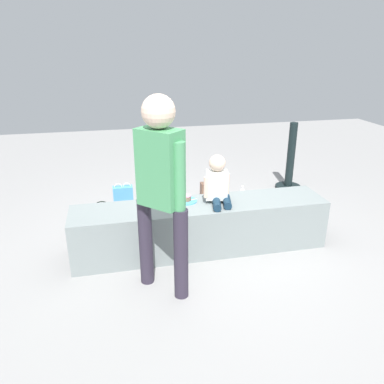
{
  "coord_description": "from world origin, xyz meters",
  "views": [
    {
      "loc": [
        -0.82,
        -3.3,
        1.97
      ],
      "look_at": [
        -0.15,
        -0.28,
        0.75
      ],
      "focal_mm": 35.36,
      "sensor_mm": 36.0,
      "label": 1
    }
  ],
  "objects_px": {
    "cake_plate": "(186,199)",
    "handbag_black_leather": "(103,217)",
    "gift_bag": "(123,198)",
    "adult_standing": "(161,181)",
    "party_cup_red": "(144,216)",
    "child_seated": "(218,182)",
    "cake_box_white": "(153,204)",
    "water_bottle_near_gift": "(242,195)",
    "handbag_brown_canvas": "(212,191)"
  },
  "relations": [
    {
      "from": "cake_box_white",
      "to": "handbag_brown_canvas",
      "type": "xyz_separation_m",
      "value": [
        0.81,
        0.11,
        0.08
      ]
    },
    {
      "from": "water_bottle_near_gift",
      "to": "child_seated",
      "type": "bearing_deg",
      "value": -121.94
    },
    {
      "from": "child_seated",
      "to": "cake_box_white",
      "type": "bearing_deg",
      "value": 114.55
    },
    {
      "from": "party_cup_red",
      "to": "handbag_brown_canvas",
      "type": "relative_size",
      "value": 0.29
    },
    {
      "from": "water_bottle_near_gift",
      "to": "party_cup_red",
      "type": "xyz_separation_m",
      "value": [
        -1.31,
        -0.25,
        -0.06
      ]
    },
    {
      "from": "handbag_black_leather",
      "to": "cake_box_white",
      "type": "bearing_deg",
      "value": 30.1
    },
    {
      "from": "party_cup_red",
      "to": "cake_box_white",
      "type": "distance_m",
      "value": 0.37
    },
    {
      "from": "adult_standing",
      "to": "cake_plate",
      "type": "distance_m",
      "value": 0.9
    },
    {
      "from": "adult_standing",
      "to": "party_cup_red",
      "type": "relative_size",
      "value": 16.27
    },
    {
      "from": "child_seated",
      "to": "party_cup_red",
      "type": "height_order",
      "value": "child_seated"
    },
    {
      "from": "adult_standing",
      "to": "party_cup_red",
      "type": "bearing_deg",
      "value": 91.32
    },
    {
      "from": "child_seated",
      "to": "cake_plate",
      "type": "relative_size",
      "value": 2.16
    },
    {
      "from": "handbag_black_leather",
      "to": "water_bottle_near_gift",
      "type": "bearing_deg",
      "value": 8.48
    },
    {
      "from": "gift_bag",
      "to": "party_cup_red",
      "type": "bearing_deg",
      "value": -57.74
    },
    {
      "from": "cake_plate",
      "to": "handbag_brown_canvas",
      "type": "distance_m",
      "value": 1.35
    },
    {
      "from": "child_seated",
      "to": "adult_standing",
      "type": "height_order",
      "value": "adult_standing"
    },
    {
      "from": "cake_plate",
      "to": "gift_bag",
      "type": "xyz_separation_m",
      "value": [
        -0.59,
        1.04,
        -0.36
      ]
    },
    {
      "from": "party_cup_red",
      "to": "handbag_brown_canvas",
      "type": "distance_m",
      "value": 1.06
    },
    {
      "from": "handbag_black_leather",
      "to": "adult_standing",
      "type": "bearing_deg",
      "value": -69.45
    },
    {
      "from": "child_seated",
      "to": "water_bottle_near_gift",
      "type": "relative_size",
      "value": 2.02
    },
    {
      "from": "child_seated",
      "to": "cake_box_white",
      "type": "relative_size",
      "value": 1.62
    },
    {
      "from": "adult_standing",
      "to": "cake_plate",
      "type": "relative_size",
      "value": 7.29
    },
    {
      "from": "gift_bag",
      "to": "water_bottle_near_gift",
      "type": "height_order",
      "value": "gift_bag"
    },
    {
      "from": "gift_bag",
      "to": "handbag_black_leather",
      "type": "bearing_deg",
      "value": -125.21
    },
    {
      "from": "cake_plate",
      "to": "water_bottle_near_gift",
      "type": "distance_m",
      "value": 1.39
    },
    {
      "from": "adult_standing",
      "to": "handbag_brown_canvas",
      "type": "xyz_separation_m",
      "value": [
        0.93,
        1.83,
        -0.86
      ]
    },
    {
      "from": "party_cup_red",
      "to": "handbag_brown_canvas",
      "type": "height_order",
      "value": "handbag_brown_canvas"
    },
    {
      "from": "water_bottle_near_gift",
      "to": "handbag_brown_canvas",
      "type": "xyz_separation_m",
      "value": [
        -0.35,
        0.21,
        0.02
      ]
    },
    {
      "from": "cake_plate",
      "to": "water_bottle_near_gift",
      "type": "xyz_separation_m",
      "value": [
        0.94,
        0.94,
        -0.41
      ]
    },
    {
      "from": "party_cup_red",
      "to": "handbag_brown_canvas",
      "type": "xyz_separation_m",
      "value": [
        0.96,
        0.45,
        0.08
      ]
    },
    {
      "from": "water_bottle_near_gift",
      "to": "handbag_brown_canvas",
      "type": "distance_m",
      "value": 0.41
    },
    {
      "from": "water_bottle_near_gift",
      "to": "cake_box_white",
      "type": "height_order",
      "value": "water_bottle_near_gift"
    },
    {
      "from": "handbag_black_leather",
      "to": "gift_bag",
      "type": "bearing_deg",
      "value": 54.79
    },
    {
      "from": "gift_bag",
      "to": "water_bottle_near_gift",
      "type": "xyz_separation_m",
      "value": [
        1.53,
        -0.1,
        -0.05
      ]
    },
    {
      "from": "handbag_brown_canvas",
      "to": "water_bottle_near_gift",
      "type": "bearing_deg",
      "value": -30.37
    },
    {
      "from": "gift_bag",
      "to": "party_cup_red",
      "type": "distance_m",
      "value": 0.42
    },
    {
      "from": "gift_bag",
      "to": "handbag_brown_canvas",
      "type": "relative_size",
      "value": 1.05
    },
    {
      "from": "child_seated",
      "to": "cake_box_white",
      "type": "xyz_separation_m",
      "value": [
        -0.52,
        1.13,
        -0.66
      ]
    },
    {
      "from": "cake_box_white",
      "to": "child_seated",
      "type": "bearing_deg",
      "value": -65.45
    },
    {
      "from": "handbag_black_leather",
      "to": "cake_plate",
      "type": "bearing_deg",
      "value": -38.4
    },
    {
      "from": "child_seated",
      "to": "party_cup_red",
      "type": "relative_size",
      "value": 4.81
    },
    {
      "from": "adult_standing",
      "to": "handbag_brown_canvas",
      "type": "bearing_deg",
      "value": 63.14
    },
    {
      "from": "child_seated",
      "to": "gift_bag",
      "type": "distance_m",
      "value": 1.54
    },
    {
      "from": "cake_plate",
      "to": "handbag_black_leather",
      "type": "bearing_deg",
      "value": 141.6
    },
    {
      "from": "handbag_black_leather",
      "to": "handbag_brown_canvas",
      "type": "height_order",
      "value": "handbag_brown_canvas"
    },
    {
      "from": "cake_plate",
      "to": "gift_bag",
      "type": "height_order",
      "value": "cake_plate"
    },
    {
      "from": "party_cup_red",
      "to": "handbag_black_leather",
      "type": "bearing_deg",
      "value": -177.63
    },
    {
      "from": "adult_standing",
      "to": "handbag_brown_canvas",
      "type": "height_order",
      "value": "adult_standing"
    },
    {
      "from": "gift_bag",
      "to": "party_cup_red",
      "type": "xyz_separation_m",
      "value": [
        0.22,
        -0.35,
        -0.11
      ]
    },
    {
      "from": "gift_bag",
      "to": "handbag_black_leather",
      "type": "height_order",
      "value": "gift_bag"
    }
  ]
}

